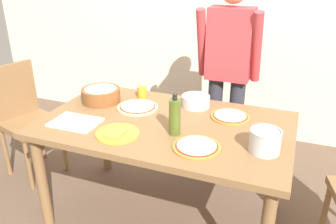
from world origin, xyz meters
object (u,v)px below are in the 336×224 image
object	(u,v)px
popcorn_bowl	(101,94)
cutting_board_white	(75,122)
mixing_bowl_steel	(196,101)
olive_oil_bottle	(175,117)
chair_wooden_left	(25,114)
pizza_cooked_on_tray	(230,116)
steel_pot	(265,141)
pizza_second_cooked	(197,147)
person_cook	(228,68)
dining_table	(165,134)
pizza_raw_on_board	(138,107)
cup_orange	(142,92)
plate_with_slice	(117,133)

from	to	relation	value
popcorn_bowl	cutting_board_white	world-z (taller)	popcorn_bowl
mixing_bowl_steel	olive_oil_bottle	world-z (taller)	olive_oil_bottle
chair_wooden_left	pizza_cooked_on_tray	world-z (taller)	chair_wooden_left
pizza_cooked_on_tray	olive_oil_bottle	distance (m)	0.45
mixing_bowl_steel	steel_pot	bearing A→B (deg)	-41.22
pizza_second_cooked	steel_pot	bearing A→B (deg)	15.90
person_cook	pizza_cooked_on_tray	bearing A→B (deg)	-75.28
dining_table	steel_pot	xyz separation A→B (m)	(0.64, -0.15, 0.16)
dining_table	steel_pot	bearing A→B (deg)	-13.00
pizza_raw_on_board	cup_orange	distance (m)	0.21
pizza_cooked_on_tray	pizza_second_cooked	distance (m)	0.48
chair_wooden_left	cutting_board_white	world-z (taller)	chair_wooden_left
dining_table	steel_pot	world-z (taller)	steel_pot
chair_wooden_left	popcorn_bowl	bearing A→B (deg)	1.41
cup_orange	steel_pot	bearing A→B (deg)	-26.80
pizza_raw_on_board	cutting_board_white	bearing A→B (deg)	-126.35
olive_oil_bottle	cutting_board_white	size ratio (longest dim) A/B	0.85
cup_orange	plate_with_slice	bearing A→B (deg)	-78.64
pizza_cooked_on_tray	cup_orange	bearing A→B (deg)	170.26
chair_wooden_left	cutting_board_white	xyz separation A→B (m)	(0.79, -0.36, 0.23)
steel_pot	pizza_raw_on_board	bearing A→B (deg)	162.45
cutting_board_white	plate_with_slice	bearing A→B (deg)	-7.48
pizza_raw_on_board	plate_with_slice	bearing A→B (deg)	-81.27
person_cook	popcorn_bowl	bearing A→B (deg)	-143.33
olive_oil_bottle	steel_pot	world-z (taller)	olive_oil_bottle
dining_table	cup_orange	size ratio (longest dim) A/B	18.82
person_cook	steel_pot	size ratio (longest dim) A/B	9.34
pizza_cooked_on_tray	cup_orange	xyz separation A→B (m)	(-0.70, 0.12, 0.03)
olive_oil_bottle	cup_orange	world-z (taller)	olive_oil_bottle
chair_wooden_left	steel_pot	bearing A→B (deg)	-8.32
mixing_bowl_steel	pizza_second_cooked	bearing A→B (deg)	-72.31
mixing_bowl_steel	steel_pot	world-z (taller)	steel_pot
pizza_raw_on_board	steel_pot	xyz separation A→B (m)	(0.90, -0.29, 0.06)
person_cook	pizza_raw_on_board	size ratio (longest dim) A/B	5.65
steel_pot	cutting_board_white	bearing A→B (deg)	-176.30
mixing_bowl_steel	steel_pot	xyz separation A→B (m)	(0.53, -0.47, 0.03)
pizza_cooked_on_tray	plate_with_slice	distance (m)	0.76
pizza_cooked_on_tray	dining_table	bearing A→B (deg)	-149.82
plate_with_slice	mixing_bowl_steel	size ratio (longest dim) A/B	1.30
pizza_second_cooked	chair_wooden_left	bearing A→B (deg)	166.45
pizza_raw_on_board	pizza_cooked_on_tray	xyz separation A→B (m)	(0.64, 0.08, -0.00)
pizza_raw_on_board	cup_orange	size ratio (longest dim) A/B	3.37
dining_table	plate_with_slice	xyz separation A→B (m)	(-0.20, -0.27, 0.10)
pizza_cooked_on_tray	person_cook	bearing A→B (deg)	104.72
dining_table	person_cook	distance (m)	0.84
pizza_raw_on_board	popcorn_bowl	world-z (taller)	popcorn_bowl
pizza_second_cooked	mixing_bowl_steel	distance (m)	0.60
person_cook	pizza_cooked_on_tray	world-z (taller)	person_cook
pizza_cooked_on_tray	plate_with_slice	world-z (taller)	plate_with_slice
mixing_bowl_steel	person_cook	bearing A→B (deg)	73.49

